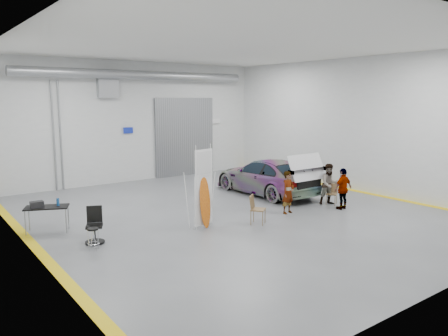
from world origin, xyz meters
TOP-DOWN VIEW (x-y plane):
  - ground at (0.00, 0.00)m, footprint 16.00×16.00m
  - room_shell at (0.24, 2.22)m, footprint 14.02×16.18m
  - sedan_car at (3.16, 1.70)m, footprint 2.23×5.35m
  - person_a at (1.58, -1.27)m, footprint 0.62×0.45m
  - person_b at (3.88, -1.27)m, footprint 0.98×0.88m
  - person_c at (3.69, -2.08)m, footprint 0.93×0.39m
  - surfboard_display at (-1.94, -0.96)m, footprint 0.77×0.30m
  - folding_chair_near at (-0.21, -1.66)m, footprint 0.64×0.71m
  - folding_chair_far at (3.94, -1.33)m, footprint 0.52×0.64m
  - shop_stool at (-5.59, -0.89)m, footprint 0.32×0.32m
  - work_table at (-6.22, 1.64)m, footprint 1.45×1.13m
  - office_chair at (-5.35, -0.27)m, footprint 0.61×0.65m
  - trunk_lid at (3.16, -0.72)m, footprint 1.80×1.09m

SIDE VIEW (x-z plane):
  - ground at x=0.00m, z-range 0.00..0.00m
  - folding_chair_far at x=3.94m, z-range -0.16..0.67m
  - folding_chair_near at x=-0.21m, z-range -0.18..0.80m
  - shop_stool at x=-5.59m, z-range 0.00..0.63m
  - office_chair at x=-5.35m, z-range -0.06..0.99m
  - sedan_car at x=3.16m, z-range 0.00..1.54m
  - person_a at x=1.58m, z-range 0.00..1.57m
  - person_c at x=3.69m, z-range 0.00..1.59m
  - work_table at x=-6.22m, z-range 0.29..1.35m
  - person_b at x=3.88m, z-range 0.00..1.64m
  - surfboard_display at x=-1.94m, z-range -0.26..2.48m
  - trunk_lid at x=3.16m, z-range 1.54..1.58m
  - room_shell at x=0.24m, z-range 1.07..7.08m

